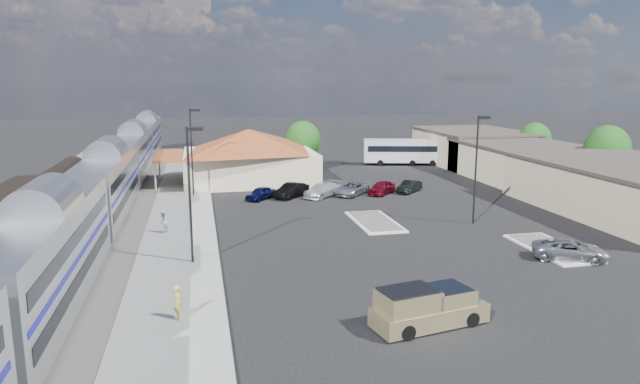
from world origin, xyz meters
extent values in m
plane|color=black|center=(0.00, 0.00, 0.00)|extent=(280.00, 280.00, 0.00)
cube|color=#4C4944|center=(-21.00, 8.00, 0.06)|extent=(16.00, 100.00, 0.12)
cube|color=gray|center=(-12.00, 6.00, 0.09)|extent=(5.50, 92.00, 0.18)
cube|color=silver|center=(-18.00, -12.79, 3.05)|extent=(3.00, 20.00, 5.00)
cube|color=black|center=(-18.00, -12.79, 0.30)|extent=(2.20, 16.00, 0.60)
cube|color=silver|center=(-18.00, 8.21, 3.05)|extent=(3.00, 20.00, 5.00)
cube|color=black|center=(-18.00, 8.21, 0.30)|extent=(2.20, 16.00, 0.60)
cube|color=silver|center=(-18.00, 29.21, 3.05)|extent=(3.00, 20.00, 5.00)
cube|color=black|center=(-18.00, 29.21, 0.30)|extent=(2.20, 16.00, 0.60)
cube|color=silver|center=(-18.00, 50.21, 3.05)|extent=(3.00, 20.00, 5.00)
cube|color=black|center=(-18.00, 50.21, 0.30)|extent=(2.20, 16.00, 0.60)
cube|color=black|center=(-24.00, 1.53, 2.20)|extent=(2.80, 14.00, 3.60)
cube|color=black|center=(-24.00, 1.53, 0.30)|extent=(2.20, 12.00, 0.60)
cylinder|color=black|center=(-24.00, 17.53, 2.10)|extent=(2.80, 14.00, 2.80)
cube|color=black|center=(-24.00, 17.53, 0.30)|extent=(2.20, 12.00, 0.60)
cube|color=beige|center=(-4.50, 24.00, 1.80)|extent=(15.00, 12.00, 3.60)
pyramid|color=brown|center=(-4.50, 24.00, 4.90)|extent=(15.30, 12.24, 2.60)
cube|color=brown|center=(-13.60, 24.00, 3.30)|extent=(3.20, 9.60, 0.25)
cube|color=#C6B28C|center=(28.00, 0.00, 2.10)|extent=(14.00, 22.00, 4.20)
cube|color=#C6B28C|center=(28.00, 18.00, 2.00)|extent=(12.00, 18.00, 4.00)
cube|color=#3F3833|center=(28.00, 18.00, 4.15)|extent=(12.40, 18.40, 0.30)
cube|color=#C6B28C|center=(28.00, 32.00, 2.25)|extent=(12.00, 16.00, 4.50)
cube|color=#3F3833|center=(28.00, 32.00, 4.65)|extent=(12.40, 16.40, 0.30)
cube|color=silver|center=(4.00, 2.00, 0.07)|extent=(3.30, 7.50, 0.15)
cube|color=#4C4944|center=(4.00, 2.00, 0.16)|extent=(2.70, 6.90, 0.10)
cube|color=silver|center=(14.00, -8.00, 0.07)|extent=(3.30, 7.50, 0.15)
cube|color=#4C4944|center=(14.00, -8.00, 0.16)|extent=(2.70, 6.90, 0.10)
cylinder|color=black|center=(-11.00, -6.00, 4.50)|extent=(0.16, 0.16, 9.00)
cube|color=black|center=(-10.50, -6.00, 8.85)|extent=(1.00, 0.25, 0.22)
cylinder|color=black|center=(-11.00, 16.00, 4.50)|extent=(0.16, 0.16, 9.00)
cube|color=black|center=(-10.50, 16.00, 8.85)|extent=(1.00, 0.25, 0.22)
cylinder|color=black|center=(12.00, 0.00, 4.50)|extent=(0.16, 0.16, 9.00)
cube|color=black|center=(12.50, 0.00, 8.85)|extent=(1.00, 0.25, 0.22)
cylinder|color=#382314|center=(34.00, 12.00, 1.43)|extent=(0.30, 0.30, 2.86)
ellipsoid|color=#174B15|center=(34.00, 12.00, 4.23)|extent=(4.94, 4.94, 5.46)
cylinder|color=#382314|center=(34.00, 26.00, 1.28)|extent=(0.30, 0.30, 2.55)
ellipsoid|color=#174B15|center=(34.00, 26.00, 3.77)|extent=(4.41, 4.41, 4.87)
cylinder|color=#382314|center=(3.00, 30.00, 1.36)|extent=(0.30, 0.30, 2.73)
ellipsoid|color=#174B15|center=(3.00, 30.00, 4.03)|extent=(4.71, 4.71, 5.21)
cube|color=tan|center=(0.44, -18.13, 0.58)|extent=(6.07, 3.22, 0.94)
cube|color=tan|center=(0.44, -18.13, 1.31)|extent=(2.55, 2.39, 1.00)
cube|color=tan|center=(0.44, -18.13, 1.42)|extent=(3.11, 2.51, 1.15)
cylinder|color=black|center=(2.44, -18.68, 0.38)|extent=(0.80, 0.44, 0.75)
cylinder|color=black|center=(2.06, -16.84, 0.38)|extent=(0.80, 0.44, 0.75)
cylinder|color=black|center=(-1.17, -19.43, 0.38)|extent=(0.80, 0.44, 0.75)
cylinder|color=black|center=(-1.55, -17.58, 0.38)|extent=(0.80, 0.44, 0.75)
imported|color=#A5A9AD|center=(13.82, -10.32, 0.68)|extent=(5.36, 4.17, 1.35)
cube|color=white|center=(17.92, 32.67, 2.00)|extent=(11.42, 4.96, 3.16)
cube|color=black|center=(17.92, 32.67, 2.38)|extent=(10.56, 4.79, 0.84)
cylinder|color=black|center=(21.46, 30.70, 0.42)|extent=(0.88, 0.47, 0.84)
cylinder|color=black|center=(21.97, 32.81, 0.42)|extent=(0.88, 0.47, 0.84)
cylinder|color=black|center=(14.41, 32.39, 0.42)|extent=(0.88, 0.47, 0.84)
cylinder|color=black|center=(14.92, 34.51, 0.42)|extent=(0.88, 0.47, 0.84)
imported|color=gold|center=(-11.63, -15.10, 1.05)|extent=(0.55, 0.72, 1.75)
imported|color=silver|center=(-13.23, 1.78, 1.03)|extent=(0.88, 0.99, 1.70)
imported|color=#0D1445|center=(-4.41, 13.44, 0.64)|extent=(3.61, 3.79, 1.27)
imported|color=black|center=(-1.21, 13.74, 0.75)|extent=(4.29, 4.34, 1.49)
imported|color=silver|center=(1.99, 13.44, 0.72)|extent=(5.03, 4.89, 1.45)
imported|color=#919299|center=(5.19, 13.74, 0.67)|extent=(4.81, 5.12, 1.34)
imported|color=maroon|center=(8.39, 13.44, 0.71)|extent=(4.05, 4.18, 1.42)
imported|color=black|center=(11.59, 13.74, 0.64)|extent=(3.71, 3.73, 1.28)
camera|label=1|loc=(-10.35, -42.70, 11.98)|focal=32.00mm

